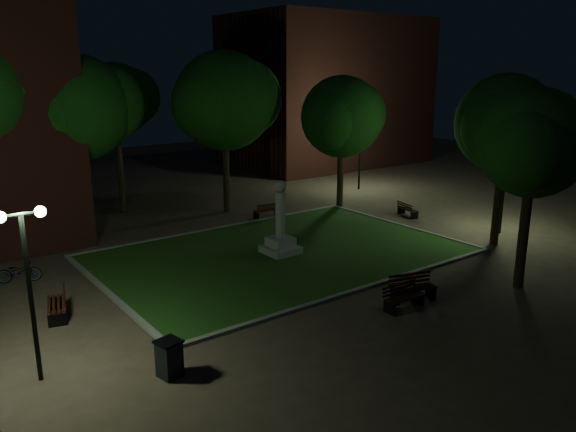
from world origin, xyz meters
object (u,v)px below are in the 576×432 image
object	(u,v)px
monument	(281,233)
bench_left_side	(59,305)
bench_near_right	(403,297)
bench_near_left	(412,288)
trash_bin	(169,358)
bench_right_side	(407,210)
bicycle	(19,272)
bench_far_side	(267,211)

from	to	relation	value
monument	bench_left_side	world-z (taller)	monument
bench_near_right	bench_near_left	bearing A→B (deg)	23.03
bench_near_right	trash_bin	bearing A→B (deg)	176.93
bench_near_right	bench_right_side	world-z (taller)	bench_near_right
bench_near_right	bicycle	distance (m)	14.26
bench_near_right	monument	bearing A→B (deg)	91.40
trash_bin	bench_near_left	bearing A→B (deg)	-2.48
trash_bin	bicycle	xyz separation A→B (m)	(-1.62, 9.66, -0.10)
bicycle	bench_near_left	bearing A→B (deg)	-112.25
bench_far_side	bench_left_side	bearing A→B (deg)	28.92
bench_near_left	bench_far_side	size ratio (longest dim) A/B	1.13
bench_far_side	trash_bin	xyz separation A→B (m)	(-11.32, -11.80, 0.12)
bicycle	bench_left_side	bearing A→B (deg)	-154.37
bench_right_side	trash_bin	size ratio (longest dim) A/B	1.46
monument	trash_bin	xyz separation A→B (m)	(-8.24, -6.37, -0.44)
bench_near_right	bench_left_side	xyz separation A→B (m)	(-9.47, 6.21, 0.03)
bench_near_right	bench_far_side	xyz separation A→B (m)	(3.14, 12.51, -0.00)
monument	bench_far_side	distance (m)	6.27
bench_left_side	trash_bin	xyz separation A→B (m)	(1.29, -5.50, 0.10)
monument	bicycle	size ratio (longest dim) A/B	2.02
bench_far_side	bicycle	size ratio (longest dim) A/B	0.98
bench_near_left	bench_left_side	world-z (taller)	bench_near_left
trash_bin	bicycle	distance (m)	9.79
trash_bin	bicycle	size ratio (longest dim) A/B	0.65
monument	bench_left_side	distance (m)	9.59
trash_bin	monument	bearing A→B (deg)	37.70
bench_near_right	bench_far_side	size ratio (longest dim) A/B	1.00
bench_near_left	bench_left_side	size ratio (longest dim) A/B	1.02
monument	bench_left_side	size ratio (longest dim) A/B	1.85
bench_near_left	trash_bin	bearing A→B (deg)	-165.67
monument	bench_right_side	world-z (taller)	monument
bench_right_side	bicycle	world-z (taller)	bicycle
monument	bench_near_right	bearing A→B (deg)	-90.48
bench_left_side	bicycle	distance (m)	4.17
monument	bench_near_left	bearing A→B (deg)	-83.53
bench_near_right	bicycle	world-z (taller)	bench_near_right
bench_right_side	bench_near_right	bearing A→B (deg)	145.38
bench_near_left	bicycle	world-z (taller)	bench_near_left
bench_near_left	monument	bearing A→B (deg)	113.28
bench_near_left	bench_near_right	size ratio (longest dim) A/B	1.13
monument	bicycle	world-z (taller)	monument
bench_right_side	bench_left_side	bearing A→B (deg)	110.48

